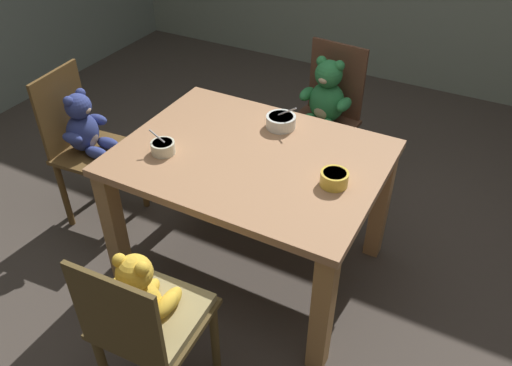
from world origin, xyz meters
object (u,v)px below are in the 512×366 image
dining_table (251,176)px  teddy_chair_far_center (326,104)px  porridge_bowl_white_far_center (281,121)px  teddy_chair_near_left (85,136)px  teddy_chair_near_front (145,311)px  porridge_bowl_yellow_near_right (334,178)px  porridge_bowl_cream_near_left (163,147)px

dining_table → teddy_chair_far_center: size_ratio=1.33×
teddy_chair_far_center → porridge_bowl_white_far_center: bearing=3.1°
teddy_chair_near_left → porridge_bowl_white_far_center: (1.01, 0.33, 0.20)m
teddy_chair_near_front → porridge_bowl_white_far_center: size_ratio=5.35×
teddy_chair_far_center → teddy_chair_near_left: size_ratio=1.01×
dining_table → teddy_chair_far_center: bearing=87.4°
dining_table → teddy_chair_near_front: size_ratio=1.43×
dining_table → porridge_bowl_yellow_near_right: (0.41, -0.04, 0.15)m
teddy_chair_near_front → porridge_bowl_white_far_center: (-0.00, 1.11, 0.21)m
dining_table → teddy_chair_far_center: (0.04, 0.84, -0.02)m
teddy_chair_near_left → porridge_bowl_cream_near_left: size_ratio=7.52×
teddy_chair_near_left → dining_table: bearing=-2.0°
teddy_chair_near_front → teddy_chair_far_center: size_ratio=0.93×
teddy_chair_near_front → porridge_bowl_cream_near_left: bearing=26.9°
teddy_chair_near_front → porridge_bowl_yellow_near_right: 0.92m
teddy_chair_near_front → teddy_chair_near_left: (-1.01, 0.79, 0.01)m
porridge_bowl_yellow_near_right → dining_table: bearing=175.0°
teddy_chair_near_front → porridge_bowl_yellow_near_right: bearing=-29.1°
dining_table → porridge_bowl_yellow_near_right: porridge_bowl_yellow_near_right is taller
teddy_chair_far_center → teddy_chair_near_front: bearing=4.7°
teddy_chair_near_front → teddy_chair_far_center: bearing=-3.5°
dining_table → porridge_bowl_cream_near_left: (-0.36, -0.17, 0.15)m
teddy_chair_far_center → porridge_bowl_cream_near_left: 1.10m
porridge_bowl_white_far_center → porridge_bowl_cream_near_left: bearing=-129.4°
teddy_chair_near_left → teddy_chair_far_center: bearing=36.1°
teddy_chair_near_front → teddy_chair_near_left: size_ratio=0.94×
porridge_bowl_cream_near_left → porridge_bowl_yellow_near_right: 0.78m
porridge_bowl_yellow_near_right → teddy_chair_far_center: bearing=113.2°
dining_table → porridge_bowl_white_far_center: (0.02, 0.28, 0.15)m
teddy_chair_far_center → porridge_bowl_white_far_center: (-0.02, -0.56, 0.17)m
teddy_chair_near_left → porridge_bowl_yellow_near_right: teddy_chair_near_left is taller
dining_table → porridge_bowl_yellow_near_right: 0.44m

